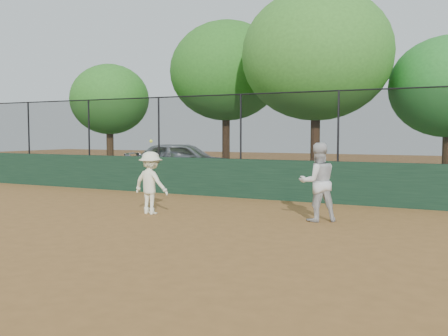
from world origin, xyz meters
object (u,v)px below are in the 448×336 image
at_px(player_main, 151,183).
at_px(tree_2, 316,55).
at_px(player_second, 318,182).
at_px(parked_car, 184,161).
at_px(tree_0, 109,100).
at_px(tree_1, 226,71).

height_order(player_main, tree_2, tree_2).
relative_size(player_second, player_main, 0.97).
height_order(parked_car, player_main, player_main).
distance_m(parked_car, player_second, 10.25).
distance_m(tree_0, tree_2, 10.79).
height_order(parked_car, tree_2, tree_2).
xyz_separation_m(player_second, tree_2, (-2.34, 7.98, 4.10)).
height_order(player_second, tree_1, tree_1).
bearing_deg(tree_0, parked_car, -19.50).
xyz_separation_m(player_second, tree_0, (-13.02, 8.77, 2.76)).
xyz_separation_m(player_second, tree_1, (-7.28, 10.19, 4.00)).
height_order(player_second, tree_2, tree_2).
height_order(tree_0, tree_2, tree_2).
xyz_separation_m(parked_car, tree_2, (5.28, 1.13, 4.16)).
relative_size(parked_car, player_second, 2.73).
bearing_deg(player_main, player_second, 11.75).
xyz_separation_m(player_second, player_main, (-3.97, -0.83, -0.12)).
bearing_deg(tree_2, tree_0, 175.80).
relative_size(parked_car, tree_2, 0.65).
xyz_separation_m(parked_car, player_second, (7.62, -6.86, 0.06)).
relative_size(player_main, tree_1, 0.26).
height_order(player_second, tree_0, tree_0).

